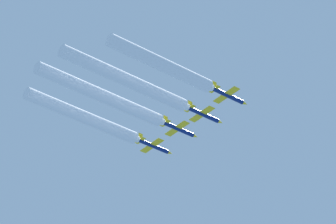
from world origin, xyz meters
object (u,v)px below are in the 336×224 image
object	(u,v)px
jet_far_left	(154,146)
jet_inner_right	(229,96)
jet_center	(204,115)
jet_inner_left	(180,129)

from	to	relation	value
jet_far_left	jet_inner_right	distance (m)	32.04
jet_far_left	jet_center	distance (m)	21.65
jet_inner_left	jet_center	world-z (taller)	jet_inner_left
jet_far_left	jet_inner_right	bearing A→B (deg)	0.65
jet_inner_left	jet_center	distance (m)	10.27
jet_center	jet_far_left	bearing A→B (deg)	-178.57
jet_inner_left	jet_inner_right	size ratio (longest dim) A/B	1.00
jet_far_left	jet_inner_left	size ratio (longest dim) A/B	1.00
jet_inner_right	jet_inner_left	bearing A→B (deg)	-179.29
jet_inner_left	jet_far_left	bearing A→B (deg)	-179.46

